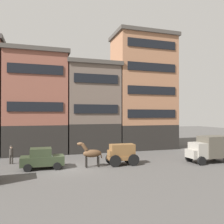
% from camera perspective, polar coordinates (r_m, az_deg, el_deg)
% --- Properties ---
extents(ground_plane, '(120.00, 120.00, 0.00)m').
position_cam_1_polar(ground_plane, '(21.62, -9.99, -13.42)').
color(ground_plane, '#4C4947').
extents(building_center_left, '(7.77, 5.88, 12.62)m').
position_cam_1_polar(building_center_left, '(30.69, -18.02, 2.34)').
color(building_center_left, black).
rests_on(building_center_left, ground_plane).
extents(building_center_right, '(7.10, 5.88, 11.58)m').
position_cam_1_polar(building_center_right, '(31.41, -4.99, 1.30)').
color(building_center_right, black).
rests_on(building_center_right, ground_plane).
extents(building_far_right, '(8.80, 5.88, 16.24)m').
position_cam_1_polar(building_far_right, '(34.03, 7.66, 5.09)').
color(building_far_right, black).
rests_on(building_far_right, ground_plane).
extents(cargo_wagon, '(2.94, 1.57, 1.98)m').
position_cam_1_polar(cargo_wagon, '(22.47, 2.38, -9.95)').
color(cargo_wagon, brown).
rests_on(cargo_wagon, ground_plane).
extents(draft_horse, '(2.35, 0.64, 2.30)m').
position_cam_1_polar(draft_horse, '(21.64, -5.10, -9.98)').
color(draft_horse, '#513823').
rests_on(draft_horse, ground_plane).
extents(delivery_truck_near, '(4.35, 2.13, 2.62)m').
position_cam_1_polar(delivery_truck_near, '(25.56, 22.64, -8.14)').
color(delivery_truck_near, gray).
rests_on(delivery_truck_near, ground_plane).
extents(sedan_dark, '(3.72, 1.89, 1.83)m').
position_cam_1_polar(sedan_dark, '(21.87, -16.69, -10.81)').
color(sedan_dark, '#2D3823').
rests_on(sedan_dark, ground_plane).
extents(pedestrian_officer, '(0.40, 0.40, 1.79)m').
position_cam_1_polar(pedestrian_officer, '(24.97, -23.39, -9.35)').
color(pedestrian_officer, '#38332D').
rests_on(pedestrian_officer, ground_plane).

